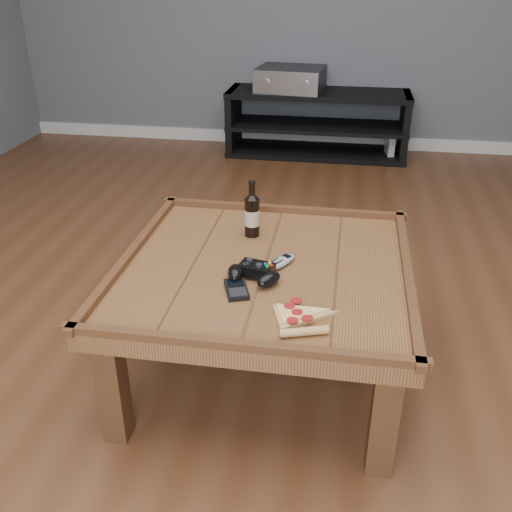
% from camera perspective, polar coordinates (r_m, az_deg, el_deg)
% --- Properties ---
extents(ground, '(6.00, 6.00, 0.00)m').
position_cam_1_polar(ground, '(2.24, 0.81, -11.14)').
color(ground, '#4D2A16').
rests_on(ground, ground).
extents(baseboard, '(5.00, 0.02, 0.10)m').
position_cam_1_polar(baseboard, '(4.91, 6.20, 11.47)').
color(baseboard, silver).
rests_on(baseboard, ground).
extents(coffee_table, '(1.03, 1.03, 0.48)m').
position_cam_1_polar(coffee_table, '(2.02, 0.88, -2.43)').
color(coffee_table, '#582D19').
rests_on(coffee_table, ground).
extents(media_console, '(1.40, 0.45, 0.50)m').
position_cam_1_polar(media_console, '(4.63, 6.12, 12.99)').
color(media_console, black).
rests_on(media_console, ground).
extents(beer_bottle, '(0.06, 0.06, 0.22)m').
position_cam_1_polar(beer_bottle, '(2.17, -0.40, 4.23)').
color(beer_bottle, black).
rests_on(beer_bottle, coffee_table).
extents(game_controller, '(0.20, 0.16, 0.05)m').
position_cam_1_polar(game_controller, '(1.89, -0.22, -1.72)').
color(game_controller, black).
rests_on(game_controller, coffee_table).
extents(pizza_slice, '(0.22, 0.29, 0.03)m').
position_cam_1_polar(pizza_slice, '(1.70, 4.21, -6.13)').
color(pizza_slice, tan).
rests_on(pizza_slice, coffee_table).
extents(smartphone, '(0.11, 0.14, 0.02)m').
position_cam_1_polar(smartphone, '(1.83, -1.96, -3.34)').
color(smartphone, black).
rests_on(smartphone, coffee_table).
extents(remote_control, '(0.14, 0.17, 0.02)m').
position_cam_1_polar(remote_control, '(1.98, 2.19, -0.74)').
color(remote_control, '#979CA4').
rests_on(remote_control, coffee_table).
extents(av_receiver, '(0.53, 0.46, 0.17)m').
position_cam_1_polar(av_receiver, '(4.57, 3.48, 17.26)').
color(av_receiver, black).
rests_on(av_receiver, media_console).
extents(game_console, '(0.13, 0.20, 0.24)m').
position_cam_1_polar(game_console, '(4.64, 13.23, 10.72)').
color(game_console, gray).
rests_on(game_console, ground).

